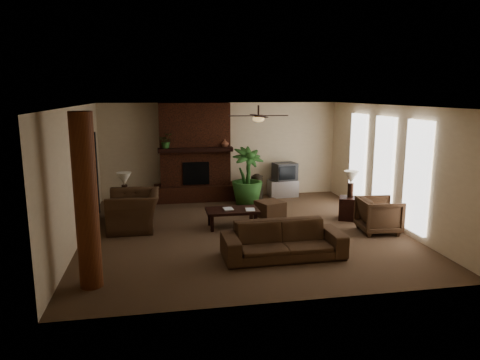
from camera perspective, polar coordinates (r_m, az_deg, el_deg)
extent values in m
plane|color=brown|center=(10.02, 0.42, -6.62)|extent=(7.00, 7.00, 0.00)
plane|color=silver|center=(9.55, 0.44, 9.60)|extent=(7.00, 7.00, 0.00)
plane|color=beige|center=(13.10, -2.45, 3.87)|extent=(7.00, 0.00, 7.00)
plane|color=beige|center=(6.36, 6.37, -4.05)|extent=(7.00, 0.00, 7.00)
plane|color=beige|center=(9.67, -20.40, 0.57)|extent=(0.00, 7.00, 7.00)
plane|color=beige|center=(10.89, 18.84, 1.79)|extent=(0.00, 7.00, 7.00)
cube|color=#512515|center=(12.77, -5.86, 3.63)|extent=(2.00, 0.50, 2.80)
cube|color=#512515|center=(12.88, -5.72, -1.61)|extent=(2.40, 0.70, 0.45)
cube|color=black|center=(12.60, -5.71, 0.87)|extent=(0.75, 0.04, 0.65)
cube|color=black|center=(12.48, -5.77, 3.92)|extent=(2.10, 0.28, 0.12)
cube|color=white|center=(12.28, 15.01, 2.78)|extent=(0.08, 0.85, 2.35)
cube|color=white|center=(11.05, 18.09, 1.70)|extent=(0.08, 0.85, 2.35)
cube|color=white|center=(9.86, 21.93, 0.36)|extent=(0.08, 0.85, 2.35)
cylinder|color=brown|center=(7.26, -19.29, -2.70)|extent=(0.36, 0.36, 2.80)
cube|color=black|center=(11.47, -18.48, 0.49)|extent=(0.10, 1.00, 2.10)
cylinder|color=black|center=(9.92, 2.41, 8.96)|extent=(0.04, 0.04, 0.24)
cylinder|color=black|center=(9.93, 2.40, 8.26)|extent=(0.20, 0.20, 0.06)
ellipsoid|color=#F2BF72|center=(9.93, 2.40, 7.92)|extent=(0.26, 0.26, 0.14)
cube|color=black|center=(10.03, 4.65, 8.32)|extent=(0.55, 0.12, 0.01)
cube|color=black|center=(9.85, 0.11, 8.31)|extent=(0.55, 0.12, 0.01)
cube|color=black|center=(10.32, 1.90, 8.43)|extent=(0.12, 0.55, 0.01)
cube|color=black|center=(9.54, 2.94, 8.20)|extent=(0.12, 0.55, 0.01)
imported|color=#48311F|center=(8.39, 5.62, -7.03)|extent=(2.30, 0.71, 0.89)
imported|color=#48311F|center=(10.35, -13.59, -3.06)|extent=(0.86, 1.32, 1.15)
imported|color=#48311F|center=(10.30, 17.57, -4.17)|extent=(0.85, 0.90, 0.86)
cube|color=black|center=(10.19, -1.02, -3.98)|extent=(1.20, 0.70, 0.06)
cube|color=black|center=(9.94, -3.64, -5.68)|extent=(0.07, 0.07, 0.37)
cube|color=black|center=(10.10, 2.03, -5.39)|extent=(0.07, 0.07, 0.37)
cube|color=black|center=(10.42, -3.97, -4.89)|extent=(0.07, 0.07, 0.37)
cube|color=black|center=(10.57, 1.45, -4.63)|extent=(0.07, 0.07, 0.37)
cube|color=#48311F|center=(11.12, 3.91, -3.77)|extent=(0.77, 0.77, 0.40)
cube|color=#B9B9BC|center=(13.33, 5.56, -1.06)|extent=(0.87, 0.54, 0.50)
cube|color=#343436|center=(13.25, 5.82, 1.11)|extent=(0.72, 0.60, 0.52)
cube|color=black|center=(13.00, 6.15, 0.91)|extent=(0.52, 0.11, 0.40)
cylinder|color=black|center=(12.85, 2.21, -1.02)|extent=(0.34, 0.34, 0.70)
sphere|color=black|center=(12.80, 2.21, 0.07)|extent=(0.34, 0.34, 0.34)
imported|color=#2C5923|center=(12.30, 0.92, -1.11)|extent=(1.35, 1.79, 0.89)
cube|color=black|center=(11.13, -14.83, -3.72)|extent=(0.64, 0.64, 0.55)
cylinder|color=black|center=(10.97, -14.69, -1.51)|extent=(0.17, 0.17, 0.35)
cone|color=#F3EBCE|center=(10.90, -14.78, 0.16)|extent=(0.44, 0.44, 0.30)
cube|color=black|center=(11.20, 13.99, -3.57)|extent=(0.66, 0.66, 0.55)
cylinder|color=black|center=(11.15, 14.11, -1.27)|extent=(0.17, 0.17, 0.35)
cone|color=#F3EBCE|center=(11.08, 14.19, 0.37)|extent=(0.43, 0.43, 0.30)
imported|color=#2C5923|center=(12.40, -9.54, 4.82)|extent=(0.40, 0.44, 0.33)
imported|color=brown|center=(12.58, -1.98, 4.81)|extent=(0.25, 0.25, 0.22)
imported|color=#999999|center=(10.11, -2.15, -3.08)|extent=(0.22, 0.04, 0.29)
imported|color=#999999|center=(10.07, 0.73, -3.13)|extent=(0.21, 0.05, 0.29)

